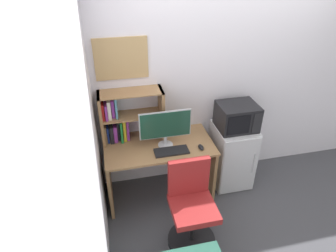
{
  "coord_description": "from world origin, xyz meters",
  "views": [
    {
      "loc": [
        -1.43,
        -3.0,
        2.66
      ],
      "look_at": [
        -0.83,
        -0.36,
        1.0
      ],
      "focal_mm": 31.3,
      "sensor_mm": 36.0,
      "label": 1
    }
  ],
  "objects_px": {
    "monitor": "(165,126)",
    "computer_mouse": "(201,147)",
    "microwave": "(237,117)",
    "wall_corkboard": "(121,59)",
    "desk_chair": "(191,209)",
    "mini_fridge": "(232,155)",
    "keyboard": "(172,151)",
    "hutch_bookshelf": "(123,117)"
  },
  "relations": [
    {
      "from": "hutch_bookshelf",
      "to": "computer_mouse",
      "type": "height_order",
      "value": "hutch_bookshelf"
    },
    {
      "from": "mini_fridge",
      "to": "microwave",
      "type": "bearing_deg",
      "value": 89.96
    },
    {
      "from": "hutch_bookshelf",
      "to": "microwave",
      "type": "height_order",
      "value": "hutch_bookshelf"
    },
    {
      "from": "monitor",
      "to": "wall_corkboard",
      "type": "bearing_deg",
      "value": 137.71
    },
    {
      "from": "computer_mouse",
      "to": "mini_fridge",
      "type": "relative_size",
      "value": 0.13
    },
    {
      "from": "monitor",
      "to": "mini_fridge",
      "type": "bearing_deg",
      "value": 4.9
    },
    {
      "from": "monitor",
      "to": "wall_corkboard",
      "type": "relative_size",
      "value": 1.02
    },
    {
      "from": "keyboard",
      "to": "desk_chair",
      "type": "bearing_deg",
      "value": -81.79
    },
    {
      "from": "computer_mouse",
      "to": "wall_corkboard",
      "type": "distance_m",
      "value": 1.28
    },
    {
      "from": "keyboard",
      "to": "monitor",
      "type": "bearing_deg",
      "value": 105.28
    },
    {
      "from": "microwave",
      "to": "desk_chair",
      "type": "distance_m",
      "value": 1.2
    },
    {
      "from": "monitor",
      "to": "desk_chair",
      "type": "distance_m",
      "value": 0.9
    },
    {
      "from": "monitor",
      "to": "mini_fridge",
      "type": "height_order",
      "value": "monitor"
    },
    {
      "from": "monitor",
      "to": "mini_fridge",
      "type": "relative_size",
      "value": 0.7
    },
    {
      "from": "keyboard",
      "to": "desk_chair",
      "type": "distance_m",
      "value": 0.64
    },
    {
      "from": "monitor",
      "to": "computer_mouse",
      "type": "distance_m",
      "value": 0.46
    },
    {
      "from": "hutch_bookshelf",
      "to": "wall_corkboard",
      "type": "distance_m",
      "value": 0.65
    },
    {
      "from": "microwave",
      "to": "wall_corkboard",
      "type": "relative_size",
      "value": 0.8
    },
    {
      "from": "keyboard",
      "to": "microwave",
      "type": "height_order",
      "value": "microwave"
    },
    {
      "from": "desk_chair",
      "to": "hutch_bookshelf",
      "type": "bearing_deg",
      "value": 120.84
    },
    {
      "from": "microwave",
      "to": "computer_mouse",
      "type": "bearing_deg",
      "value": -155.7
    },
    {
      "from": "mini_fridge",
      "to": "hutch_bookshelf",
      "type": "bearing_deg",
      "value": 172.54
    },
    {
      "from": "monitor",
      "to": "keyboard",
      "type": "height_order",
      "value": "monitor"
    },
    {
      "from": "hutch_bookshelf",
      "to": "microwave",
      "type": "bearing_deg",
      "value": -7.33
    },
    {
      "from": "keyboard",
      "to": "wall_corkboard",
      "type": "xyz_separation_m",
      "value": [
        -0.43,
        0.49,
        0.91
      ]
    },
    {
      "from": "hutch_bookshelf",
      "to": "computer_mouse",
      "type": "relative_size",
      "value": 6.43
    },
    {
      "from": "desk_chair",
      "to": "microwave",
      "type": "bearing_deg",
      "value": 44.9
    },
    {
      "from": "keyboard",
      "to": "microwave",
      "type": "distance_m",
      "value": 0.89
    },
    {
      "from": "monitor",
      "to": "microwave",
      "type": "distance_m",
      "value": 0.88
    },
    {
      "from": "hutch_bookshelf",
      "to": "desk_chair",
      "type": "height_order",
      "value": "hutch_bookshelf"
    },
    {
      "from": "monitor",
      "to": "computer_mouse",
      "type": "height_order",
      "value": "monitor"
    },
    {
      "from": "hutch_bookshelf",
      "to": "monitor",
      "type": "xyz_separation_m",
      "value": [
        0.44,
        -0.25,
        -0.03
      ]
    },
    {
      "from": "microwave",
      "to": "desk_chair",
      "type": "height_order",
      "value": "microwave"
    },
    {
      "from": "hutch_bookshelf",
      "to": "keyboard",
      "type": "height_order",
      "value": "hutch_bookshelf"
    },
    {
      "from": "hutch_bookshelf",
      "to": "microwave",
      "type": "relative_size",
      "value": 1.58
    },
    {
      "from": "computer_mouse",
      "to": "hutch_bookshelf",
      "type": "bearing_deg",
      "value": 153.79
    },
    {
      "from": "hutch_bookshelf",
      "to": "computer_mouse",
      "type": "xyz_separation_m",
      "value": [
        0.81,
        -0.4,
        -0.26
      ]
    },
    {
      "from": "mini_fridge",
      "to": "wall_corkboard",
      "type": "height_order",
      "value": "wall_corkboard"
    },
    {
      "from": "monitor",
      "to": "keyboard",
      "type": "xyz_separation_m",
      "value": [
        0.04,
        -0.14,
        -0.24
      ]
    },
    {
      "from": "keyboard",
      "to": "wall_corkboard",
      "type": "height_order",
      "value": "wall_corkboard"
    },
    {
      "from": "desk_chair",
      "to": "computer_mouse",
      "type": "bearing_deg",
      "value": 64.33
    },
    {
      "from": "computer_mouse",
      "to": "microwave",
      "type": "xyz_separation_m",
      "value": [
        0.5,
        0.23,
        0.2
      ]
    }
  ]
}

